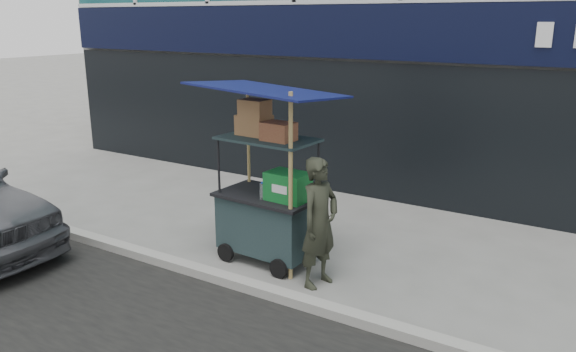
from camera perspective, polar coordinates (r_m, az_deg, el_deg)
The scene contains 4 objects.
ground at distance 6.90m, azimuth -1.94°, elevation -11.24°, with size 80.00×80.00×0.00m, color slate.
curb at distance 6.73m, azimuth -2.91°, elevation -11.43°, with size 80.00×0.18×0.12m, color gray.
vendor_cart at distance 7.32m, azimuth -1.92°, elevation -2.54°, with size 1.82×1.33×2.37m.
vendor_man at distance 6.68m, azimuth 3.22°, elevation -4.76°, with size 0.58×0.38×1.59m, color #272A1F.
Camera 1 is at (3.44, -5.10, 3.14)m, focal length 35.00 mm.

